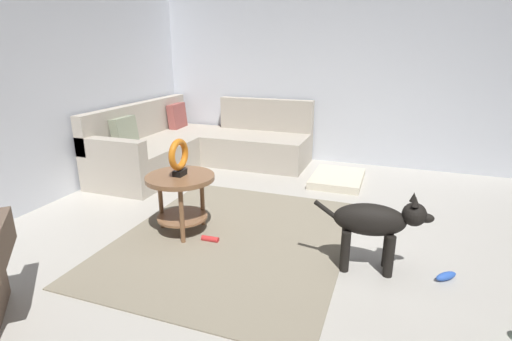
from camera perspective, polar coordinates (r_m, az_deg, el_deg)
ground_plane at (r=3.22m, az=7.55°, el=-13.70°), size 6.00×6.00×0.10m
wall_back at (r=4.41m, az=-32.97°, el=11.44°), size 6.00×0.12×2.70m
wall_right at (r=5.67m, az=14.89°, el=14.39°), size 0.12×6.00×2.70m
area_rug at (r=3.50m, az=-3.26°, el=-9.78°), size 2.30×1.90×0.01m
sectional_couch at (r=5.50m, az=-8.52°, el=3.49°), size 2.20×2.25×0.88m
side_table at (r=3.52m, az=-10.85°, el=-2.61°), size 0.60×0.60×0.54m
torus_sculpture at (r=3.43m, az=-11.14°, el=2.01°), size 0.28×0.08×0.33m
dog_bed_mat at (r=4.98m, az=11.71°, el=-1.14°), size 0.80×0.60×0.09m
dog at (r=3.02m, az=16.91°, el=-7.35°), size 0.28×0.85×0.63m
dog_toy_rope at (r=3.46m, az=-6.66°, el=-9.84°), size 0.06×0.15×0.05m
dog_toy_bone at (r=3.24m, az=25.83°, el=-13.62°), size 0.16×0.17×0.06m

